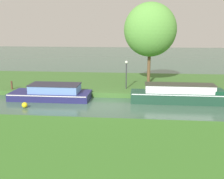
% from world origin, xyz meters
% --- Properties ---
extents(ground_plane, '(120.00, 120.00, 0.00)m').
position_xyz_m(ground_plane, '(0.00, 0.00, 0.00)').
color(ground_plane, '#395745').
extents(riverbank_far, '(72.00, 10.00, 0.40)m').
position_xyz_m(riverbank_far, '(0.00, 7.00, 0.20)').
color(riverbank_far, '#3A652A').
rests_on(riverbank_far, ground_plane).
extents(riverbank_near, '(72.00, 10.00, 0.40)m').
position_xyz_m(riverbank_near, '(0.00, -9.00, 0.20)').
color(riverbank_near, '#376C25').
rests_on(riverbank_near, ground_plane).
extents(navy_barge, '(6.40, 2.40, 1.25)m').
position_xyz_m(navy_barge, '(-4.52, 1.20, 0.51)').
color(navy_barge, navy).
rests_on(navy_barge, ground_plane).
extents(forest_narrowboat, '(6.98, 1.74, 1.45)m').
position_xyz_m(forest_narrowboat, '(5.45, 1.20, 0.65)').
color(forest_narrowboat, '#1A3D2C').
rests_on(forest_narrowboat, ground_plane).
extents(willow_tree_left, '(4.81, 3.99, 7.52)m').
position_xyz_m(willow_tree_left, '(3.39, 6.12, 5.44)').
color(willow_tree_left, brown).
rests_on(willow_tree_left, riverbank_far).
extents(lamp_post, '(0.24, 0.24, 2.46)m').
position_xyz_m(lamp_post, '(1.35, 3.73, 1.98)').
color(lamp_post, '#333338').
rests_on(lamp_post, riverbank_far).
extents(mooring_post_near, '(0.15, 0.15, 0.72)m').
position_xyz_m(mooring_post_near, '(-8.56, 2.56, 0.76)').
color(mooring_post_near, '#533222').
rests_on(mooring_post_near, riverbank_far).
extents(channel_buoy, '(0.41, 0.41, 0.41)m').
position_xyz_m(channel_buoy, '(-5.74, -1.31, 0.20)').
color(channel_buoy, yellow).
rests_on(channel_buoy, ground_plane).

